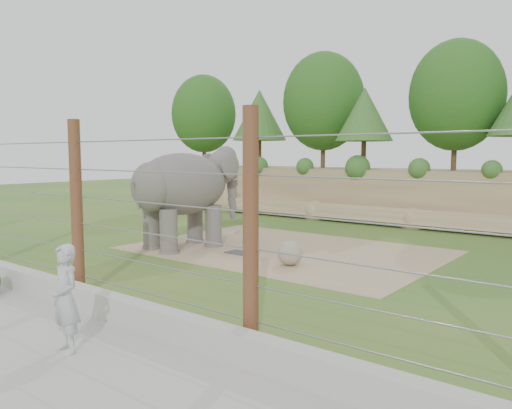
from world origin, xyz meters
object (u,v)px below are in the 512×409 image
Objects in this scene: stone_ball at (290,253)px; zookeeper at (65,299)px; elephant at (182,199)px; barrier_fence at (77,210)px.

stone_ball is 7.58m from zookeeper.
zookeeper is at bearing -45.60° from elephant.
stone_ball is at bearing 70.50° from barrier_fence.
barrier_fence is at bearing -109.50° from stone_ball.
barrier_fence is at bearing -56.01° from elephant.
barrier_fence reaches higher than stone_ball.
elephant is 0.21× the size of barrier_fence.
stone_ball is 0.41× the size of zookeeper.
zookeeper is at bearing -84.48° from stone_ball.
elephant reaches higher than stone_ball.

